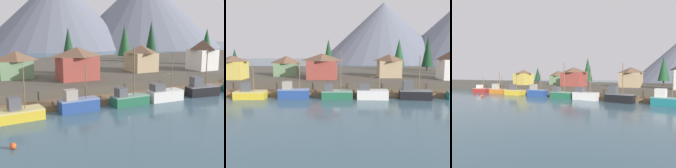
{
  "view_description": "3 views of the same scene",
  "coord_description": "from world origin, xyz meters",
  "views": [
    {
      "loc": [
        -22.66,
        -43.06,
        12.64
      ],
      "look_at": [
        -0.1,
        3.73,
        2.73
      ],
      "focal_mm": 46.87,
      "sensor_mm": 36.0,
      "label": 1
    },
    {
      "loc": [
        2.71,
        -51.93,
        10.08
      ],
      "look_at": [
        0.68,
        2.53,
        2.49
      ],
      "focal_mm": 40.23,
      "sensor_mm": 36.0,
      "label": 2
    },
    {
      "loc": [
        29.73,
        -44.7,
        5.9
      ],
      "look_at": [
        -1.38,
        2.58,
        3.64
      ],
      "focal_mm": 30.94,
      "sensor_mm": 36.0,
      "label": 3
    }
  ],
  "objects": [
    {
      "name": "ground_plane",
      "position": [
        0.0,
        20.0,
        -0.5
      ],
      "size": [
        400.0,
        400.0,
        1.0
      ],
      "primitive_type": "cube",
      "color": "#3D5B6B"
    },
    {
      "name": "dock",
      "position": [
        0.0,
        1.99,
        0.5
      ],
      "size": [
        80.0,
        4.0,
        1.6
      ],
      "color": "brown",
      "rests_on": "ground_plane"
    },
    {
      "name": "shoreline_bank",
      "position": [
        0.0,
        32.0,
        1.25
      ],
      "size": [
        400.0,
        56.0,
        2.5
      ],
      "primitive_type": "cube",
      "color": "#4C473D",
      "rests_on": "ground_plane"
    },
    {
      "name": "mountain_west_peak",
      "position": [
        31.51,
        154.42,
        23.49
      ],
      "size": [
        102.92,
        102.92,
        46.98
      ],
      "primitive_type": "cone",
      "color": "slate",
      "rests_on": "ground_plane"
    },
    {
      "name": "mountain_central_peak",
      "position": [
        93.2,
        144.18,
        25.44
      ],
      "size": [
        109.37,
        109.37,
        50.88
      ],
      "primitive_type": "cone",
      "color": "slate",
      "rests_on": "ground_plane"
    },
    {
      "name": "fishing_boat_yellow",
      "position": [
        -17.23,
        -2.01,
        1.04
      ],
      "size": [
        6.5,
        3.67,
        7.41
      ],
      "rotation": [
        0.0,
        0.0,
        0.08
      ],
      "color": "gold",
      "rests_on": "ground_plane"
    },
    {
      "name": "fishing_boat_blue",
      "position": [
        -8.46,
        -1.43,
        1.25
      ],
      "size": [
        6.39,
        2.62,
        7.29
      ],
      "rotation": [
        0.0,
        0.0,
        0.06
      ],
      "color": "navy",
      "rests_on": "ground_plane"
    },
    {
      "name": "fishing_boat_green",
      "position": [
        0.44,
        -1.58,
        1.1
      ],
      "size": [
        6.36,
        2.88,
        9.65
      ],
      "rotation": [
        0.0,
        0.0,
        0.04
      ],
      "color": "#1E5B3D",
      "rests_on": "ground_plane"
    },
    {
      "name": "fishing_boat_white",
      "position": [
        7.6,
        -1.53,
        1.19
      ],
      "size": [
        6.3,
        2.81,
        8.41
      ],
      "rotation": [
        0.0,
        0.0,
        -0.02
      ],
      "color": "silver",
      "rests_on": "ground_plane"
    },
    {
      "name": "fishing_boat_black",
      "position": [
        16.18,
        -1.57,
        1.3
      ],
      "size": [
        6.44,
        2.94,
        8.89
      ],
      "rotation": [
        0.0,
        0.0,
        -0.09
      ],
      "color": "black",
      "rests_on": "ground_plane"
    },
    {
      "name": "house_tan",
      "position": [
        14.09,
        17.09,
        5.68
      ],
      "size": [
        6.14,
        6.98,
        6.24
      ],
      "color": "tan",
      "rests_on": "shoreline_bank"
    },
    {
      "name": "house_red",
      "position": [
        -3.72,
        12.29,
        5.82
      ],
      "size": [
        7.86,
        6.11,
        6.5
      ],
      "color": "#9E4238",
      "rests_on": "shoreline_bank"
    },
    {
      "name": "house_white",
      "position": [
        28.97,
        12.49,
        6.25
      ],
      "size": [
        5.76,
        6.12,
        7.34
      ],
      "color": "silver",
      "rests_on": "shoreline_bank"
    },
    {
      "name": "house_green",
      "position": [
        -14.64,
        18.79,
        5.4
      ],
      "size": [
        6.84,
        4.29,
        5.68
      ],
      "color": "#6B8E66",
      "rests_on": "shoreline_bank"
    },
    {
      "name": "conifer_near_right",
      "position": [
        37.78,
        20.53,
        8.28
      ],
      "size": [
        4.04,
        4.04,
        10.2
      ],
      "color": "#4C3823",
      "rests_on": "shoreline_bank"
    },
    {
      "name": "conifer_mid_left",
      "position": [
        -2.76,
        20.91,
        8.47
      ],
      "size": [
        3.65,
        3.65,
        10.45
      ],
      "color": "#4C3823",
      "rests_on": "shoreline_bank"
    },
    {
      "name": "conifer_mid_right",
      "position": [
        31.32,
        39.22,
        9.36
      ],
      "size": [
        4.03,
        4.03,
        12.41
      ],
      "color": "#4C3823",
      "rests_on": "shoreline_bank"
    },
    {
      "name": "conifer_back_left",
      "position": [
        20.99,
        38.46,
        8.91
      ],
      "size": [
        4.28,
        4.28,
        11.21
      ],
      "color": "#4C3823",
      "rests_on": "shoreline_bank"
    },
    {
      "name": "channel_buoy",
      "position": [
        -19.45,
        -12.13,
        0.35
      ],
      "size": [
        0.7,
        0.7,
        0.7
      ],
      "primitive_type": "sphere",
      "color": "#E04C19",
      "rests_on": "ground_plane"
    }
  ]
}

